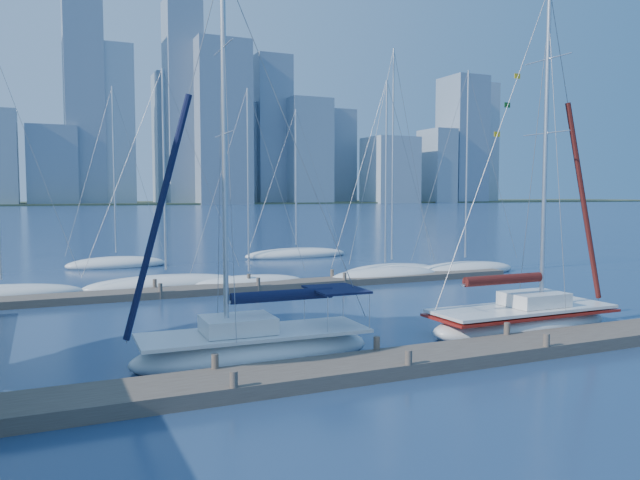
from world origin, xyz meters
name	(u,v)px	position (x,y,z in m)	size (l,w,h in m)	color
ground	(392,370)	(0.00, 0.00, 0.00)	(700.00, 700.00, 0.00)	navy
near_dock	(392,363)	(0.00, 0.00, 0.20)	(26.00, 2.00, 0.40)	#4D4138
far_dock	(271,286)	(2.00, 16.00, 0.18)	(30.00, 1.80, 0.36)	#4D4138
far_shore	(61,204)	(0.00, 320.00, 0.00)	(800.00, 100.00, 1.50)	#38472D
sailboat_navy	(255,327)	(-3.29, 2.69, 1.02)	(7.66, 2.70, 12.31)	silver
sailboat_maroon	(523,303)	(7.09, 2.46, 1.08)	(7.83, 2.59, 13.18)	silver
bg_boat_0	(2,294)	(-11.05, 18.33, 0.25)	(7.78, 3.84, 12.41)	silver
bg_boat_1	(166,284)	(-3.15, 18.34, 0.26)	(8.87, 3.50, 12.05)	silver
bg_boat_2	(249,283)	(1.18, 17.35, 0.23)	(6.60, 2.95, 11.11)	silver
bg_boat_3	(385,276)	(9.39, 16.59, 0.26)	(7.31, 2.60, 12.08)	silver
bg_boat_4	(392,271)	(10.85, 18.29, 0.28)	(7.05, 3.39, 14.37)	silver
bg_boat_5	(465,269)	(15.67, 17.22, 0.27)	(7.67, 3.61, 13.22)	silver
bg_boat_6	(116,263)	(-4.50, 29.85, 0.27)	(6.98, 3.20, 12.81)	silver
bg_boat_7	(296,254)	(9.52, 31.07, 0.25)	(8.91, 4.02, 12.17)	silver
skyline	(92,131)	(13.35, 290.69, 33.97)	(504.16, 51.31, 97.59)	gray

